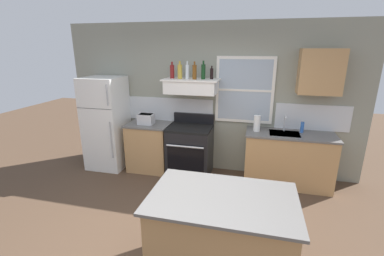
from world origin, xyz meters
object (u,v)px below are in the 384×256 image
bottle_champagne_gold_foil (180,71)px  refrigerator (106,123)px  bottle_clear_tall (187,71)px  paper_towel_roll (257,123)px  kitchen_island (221,237)px  bottle_balsamic_dark (212,74)px  bottle_red_label_wine (172,71)px  toaster (146,119)px  bottle_amber_wine (194,72)px  stove_range (190,150)px  dish_soap_bottle (302,127)px  bottle_dark_green_wine (203,71)px

bottle_champagne_gold_foil → refrigerator: bearing=-176.4°
bottle_clear_tall → paper_towel_roll: bottle_clear_tall is taller
bottle_champagne_gold_foil → kitchen_island: size_ratio=0.21×
bottle_balsamic_dark → bottle_red_label_wine: bearing=-176.5°
toaster → bottle_red_label_wine: (0.49, 0.11, 0.86)m
bottle_balsamic_dark → bottle_champagne_gold_foil: bearing=-172.5°
bottle_amber_wine → bottle_balsamic_dark: bearing=18.6°
toaster → bottle_clear_tall: (0.77, 0.09, 0.86)m
bottle_amber_wine → stove_range: bearing=-144.8°
bottle_amber_wine → paper_towel_roll: (1.08, -0.01, -0.82)m
stove_range → dish_soap_bottle: bearing=4.2°
refrigerator → bottle_champagne_gold_foil: (1.45, 0.09, 1.00)m
stove_range → bottle_champagne_gold_foil: (-0.20, 0.07, 1.41)m
toaster → paper_towel_roll: 1.98m
bottle_red_label_wine → paper_towel_roll: size_ratio=1.05×
bottle_amber_wine → bottle_dark_green_wine: (0.14, 0.05, 0.01)m
bottle_amber_wine → paper_towel_roll: size_ratio=1.09×
bottle_champagne_gold_foil → bottle_dark_green_wine: bottle_dark_green_wine is taller
bottle_champagne_gold_foil → bottle_amber_wine: size_ratio=1.01×
bottle_red_label_wine → bottle_clear_tall: bottle_clear_tall is taller
stove_range → paper_towel_roll: 1.29m
stove_range → bottle_dark_green_wine: 1.43m
dish_soap_bottle → kitchen_island: dish_soap_bottle is taller
stove_range → bottle_clear_tall: 1.41m
bottle_balsamic_dark → kitchen_island: bottle_balsamic_dark is taller
bottle_champagne_gold_foil → bottle_amber_wine: bottle_champagne_gold_foil is taller
bottle_clear_tall → bottle_amber_wine: bottle_clear_tall is taller
refrigerator → paper_towel_roll: refrigerator is taller
stove_range → bottle_balsamic_dark: bearing=22.2°
refrigerator → bottle_clear_tall: 1.87m
stove_range → paper_towel_roll: bearing=1.9°
paper_towel_roll → toaster: bearing=-178.5°
toaster → bottle_clear_tall: size_ratio=0.99×
paper_towel_roll → dish_soap_bottle: size_ratio=1.50×
bottle_clear_tall → dish_soap_bottle: (1.95, 0.06, -0.87)m
bottle_clear_tall → bottle_amber_wine: size_ratio=1.01×
kitchen_island → stove_range: bearing=111.9°
bottle_clear_tall → kitchen_island: (0.93, -2.23, -1.41)m
paper_towel_roll → kitchen_island: size_ratio=0.19×
paper_towel_roll → dish_soap_bottle: 0.74m
kitchen_island → bottle_clear_tall: bearing=112.7°
refrigerator → dish_soap_bottle: size_ratio=9.71×
refrigerator → bottle_champagne_gold_foil: size_ratio=5.87×
bottle_balsamic_dark → kitchen_island: size_ratio=0.16×
bottle_balsamic_dark → kitchen_island: (0.52, -2.30, -1.38)m
toaster → bottle_red_label_wine: bottle_red_label_wine is taller
toaster → bottle_clear_tall: 1.16m
bottle_champagne_gold_foil → bottle_clear_tall: 0.13m
bottle_red_label_wine → bottle_clear_tall: size_ratio=0.95×
toaster → dish_soap_bottle: toaster is taller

